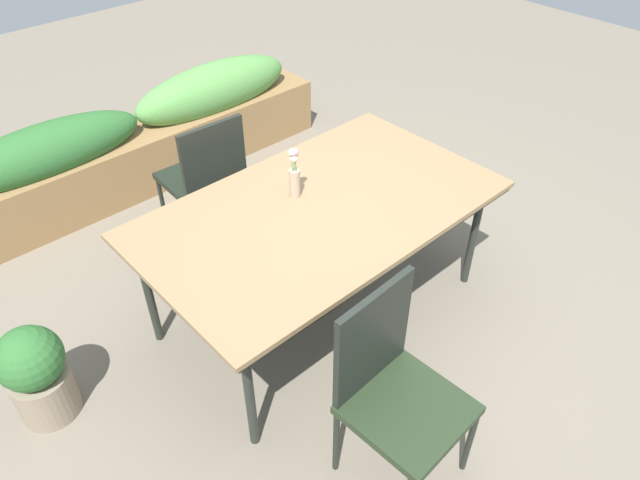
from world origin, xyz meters
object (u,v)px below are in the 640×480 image
chair_far_side (206,175)px  flower_vase (294,176)px  dining_table (320,213)px  planter_box (143,140)px  chair_near_left (393,384)px  potted_plant (36,373)px

chair_far_side → flower_vase: flower_vase is taller
dining_table → planter_box: planter_box is taller
dining_table → chair_far_side: chair_far_side is taller
dining_table → chair_near_left: bearing=-115.1°
dining_table → chair_far_side: bearing=96.9°
chair_near_left → potted_plant: chair_near_left is taller
potted_plant → dining_table: bearing=-14.8°
dining_table → potted_plant: bearing=165.2°
potted_plant → flower_vase: bearing=-9.0°
chair_far_side → chair_near_left: bearing=-97.1°
chair_near_left → dining_table: bearing=-117.6°
chair_far_side → flower_vase: bearing=-81.4°
flower_vase → potted_plant: (-1.45, 0.23, -0.59)m
chair_far_side → planter_box: size_ratio=0.32×
chair_near_left → potted_plant: size_ratio=1.78×
flower_vase → potted_plant: flower_vase is taller
planter_box → potted_plant: size_ratio=5.44×
chair_far_side → chair_near_left: (-0.32, -1.84, -0.01)m
flower_vase → planter_box: 1.83m
chair_far_side → flower_vase: size_ratio=3.24×
chair_far_side → chair_near_left: 1.87m
planter_box → flower_vase: bearing=-89.7°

